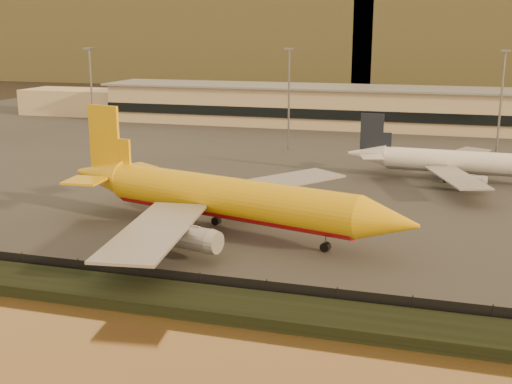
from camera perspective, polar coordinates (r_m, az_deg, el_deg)
ground at (r=87.88m, az=-3.10°, el=-5.61°), size 900.00×900.00×0.00m
embankment at (r=72.95m, az=-7.61°, el=-9.37°), size 320.00×7.00×1.40m
tarmac at (r=177.61m, az=7.17°, el=4.42°), size 320.00×220.00×0.20m
perimeter_fence at (r=76.10m, az=-6.40°, el=-7.83°), size 300.00×0.05×2.20m
terminal_building at (r=209.14m, az=4.65°, el=7.63°), size 202.00×25.00×12.60m
apron_light_masts at (r=154.08m, az=11.68°, el=8.63°), size 152.20×12.20×25.40m
distant_hills at (r=420.74m, az=10.08°, el=14.12°), size 470.00×160.00×70.00m
dhl_cargo_jet at (r=95.35m, az=-2.90°, el=-0.56°), size 58.88×56.50×17.79m
white_narrowbody_jet at (r=134.96m, az=17.64°, el=2.52°), size 45.11×44.03×12.97m
gse_vehicle_yellow at (r=111.34m, az=4.74°, el=-0.80°), size 4.28×2.93×1.76m
gse_vehicle_white at (r=120.39m, az=-1.13°, el=0.45°), size 4.95×3.63×2.03m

